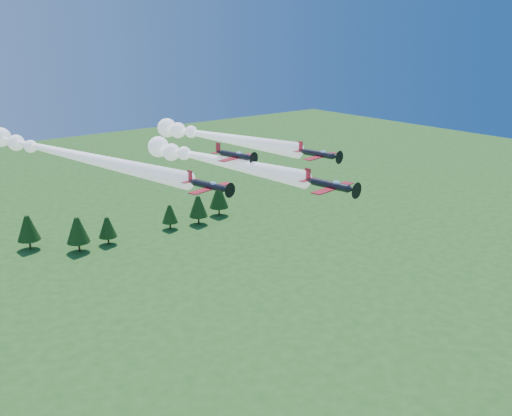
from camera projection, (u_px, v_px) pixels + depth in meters
plane_lead at (210, 159)px, 92.13m from camera, size 11.48×42.81×3.70m
plane_left at (65, 153)px, 96.01m from camera, size 17.54×59.41×3.70m
plane_right at (213, 136)px, 102.90m from camera, size 11.90×41.18×3.70m
plane_slot at (235, 155)px, 87.94m from camera, size 7.26×7.97×2.53m
treeline at (8, 242)px, 167.87m from camera, size 147.36×19.69×11.68m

